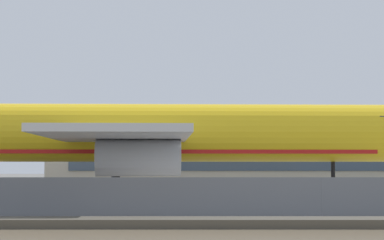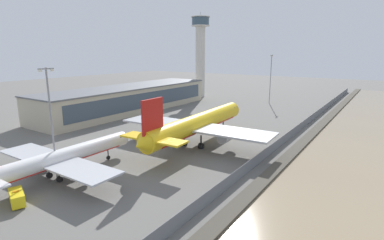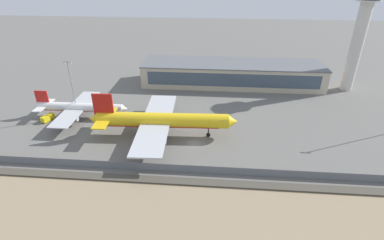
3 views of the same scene
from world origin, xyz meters
TOP-DOWN VIEW (x-y plane):
  - ground_plane at (0.00, 0.00)m, footprint 500.00×500.00m
  - shoreline_seawall at (0.00, -20.50)m, footprint 320.00×3.00m
  - perimeter_fence at (0.00, -16.00)m, footprint 280.00×0.10m
  - cargo_jet_yellow at (-12.19, 4.32)m, footprint 52.46×44.65m
  - passenger_jet_white_red at (-47.02, 15.96)m, footprint 38.20×32.65m
  - baggage_tug at (-16.36, 22.31)m, footprint 2.52×3.54m
  - ops_van at (-58.42, 11.63)m, footprint 3.79×5.61m
  - control_tower at (69.76, 55.02)m, footprint 10.90×10.90m
  - terminal_building at (14.48, 57.33)m, footprint 88.48×21.40m
  - apron_light_mast_apron_west at (-48.10, 16.06)m, footprint 3.20×0.40m
  - apron_light_mast_apron_east at (68.36, 11.85)m, footprint 3.20×0.40m

SIDE VIEW (x-z plane):
  - ground_plane at x=0.00m, z-range 0.00..0.00m
  - shoreline_seawall at x=0.00m, z-range 0.00..0.50m
  - baggage_tug at x=-16.36m, z-range -0.09..1.71m
  - ops_van at x=-58.42m, z-range 0.04..2.52m
  - perimeter_fence at x=0.00m, z-range 0.00..2.67m
  - passenger_jet_white_red at x=-47.02m, z-range -1.28..9.56m
  - terminal_building at x=14.48m, z-range 0.01..11.07m
  - cargo_jet_yellow at x=-12.19m, z-range -1.88..14.05m
  - apron_light_mast_apron_west at x=-48.10m, z-range 1.30..24.23m
  - apron_light_mast_apron_east at x=68.36m, z-range 1.31..25.94m
  - control_tower at x=69.76m, z-range 3.11..51.11m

